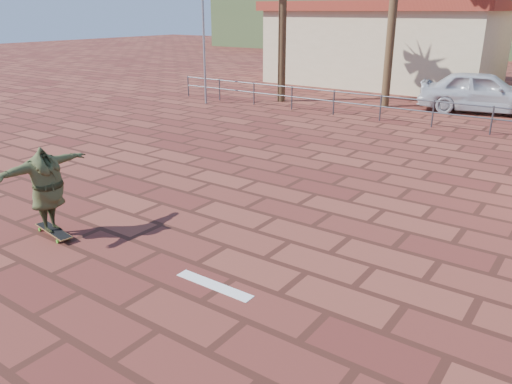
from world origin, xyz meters
TOP-DOWN VIEW (x-y plane):
  - ground at (0.00, 0.00)m, footprint 120.00×120.00m
  - paint_stripe at (0.70, -1.20)m, footprint 1.40×0.22m
  - guardrail at (0.00, 12.00)m, footprint 24.06×0.06m
  - building_west at (-6.00, 22.00)m, footprint 12.60×7.60m
  - hill_back at (-22.00, 56.00)m, footprint 35.00×14.00m
  - longboard at (-2.98, -1.55)m, footprint 1.13×0.41m
  - skateboarder at (-2.98, -1.55)m, footprint 0.68×2.03m
  - car_silver at (0.78, 16.00)m, footprint 5.29×2.95m

SIDE VIEW (x-z plane):
  - ground at x=0.00m, z-range 0.00..0.00m
  - paint_stripe at x=0.70m, z-range 0.00..0.01m
  - longboard at x=-2.98m, z-range 0.03..0.14m
  - guardrail at x=0.00m, z-range 0.18..1.18m
  - car_silver at x=0.78m, z-range 0.00..1.70m
  - skateboarder at x=-2.98m, z-range 0.11..1.73m
  - building_west at x=-6.00m, z-range 0.03..4.53m
  - hill_back at x=-22.00m, z-range 0.00..8.00m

